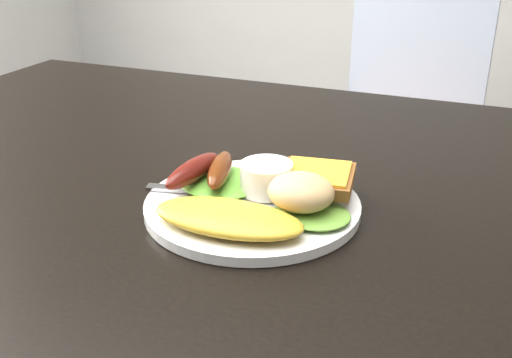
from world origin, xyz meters
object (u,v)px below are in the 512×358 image
object	(u,v)px
dining_table	(232,186)
person	(223,41)
dining_chair	(402,134)
plate	(252,205)

from	to	relation	value
dining_table	person	size ratio (longest dim) A/B	0.78
dining_table	dining_chair	xyz separation A→B (m)	(0.05, 1.06, -0.28)
dining_table	plate	world-z (taller)	plate
dining_table	dining_chair	bearing A→B (deg)	87.06
plate	dining_table	bearing A→B (deg)	125.89
dining_chair	person	bearing A→B (deg)	-123.99
person	plate	size ratio (longest dim) A/B	6.86
person	plate	distance (m)	0.78
dining_table	dining_chair	size ratio (longest dim) A/B	2.92
dining_table	plate	xyz separation A→B (m)	(0.06, -0.09, 0.03)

